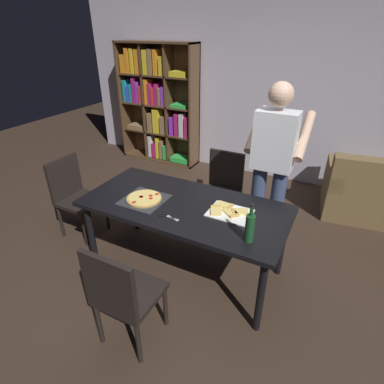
# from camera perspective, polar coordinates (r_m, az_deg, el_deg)

# --- Properties ---
(ground_plane) EXTENTS (12.00, 12.00, 0.00)m
(ground_plane) POSITION_cam_1_polar(r_m,az_deg,el_deg) (3.21, -1.26, -13.82)
(ground_plane) COLOR #38281E
(back_wall) EXTENTS (6.40, 0.10, 2.80)m
(back_wall) POSITION_cam_1_polar(r_m,az_deg,el_deg) (4.88, 14.07, 18.75)
(back_wall) COLOR #BCB7C6
(back_wall) RESTS_ON ground_plane
(dining_table) EXTENTS (1.85, 0.88, 0.75)m
(dining_table) POSITION_cam_1_polar(r_m,az_deg,el_deg) (2.80, -1.41, -3.48)
(dining_table) COLOR black
(dining_table) RESTS_ON ground_plane
(chair_near_camera) EXTENTS (0.42, 0.42, 0.90)m
(chair_near_camera) POSITION_cam_1_polar(r_m,az_deg,el_deg) (2.32, -12.89, -17.82)
(chair_near_camera) COLOR black
(chair_near_camera) RESTS_ON ground_plane
(chair_far_side) EXTENTS (0.42, 0.42, 0.90)m
(chair_far_side) POSITION_cam_1_polar(r_m,az_deg,el_deg) (3.61, 5.64, 1.20)
(chair_far_side) COLOR black
(chair_far_side) RESTS_ON ground_plane
(chair_left_end) EXTENTS (0.42, 0.42, 0.90)m
(chair_left_end) POSITION_cam_1_polar(r_m,az_deg,el_deg) (3.69, -21.05, -0.12)
(chair_left_end) COLOR black
(chair_left_end) RESTS_ON ground_plane
(bookshelf) EXTENTS (1.40, 0.35, 1.95)m
(bookshelf) POSITION_cam_1_polar(r_m,az_deg,el_deg) (5.46, -6.28, 15.94)
(bookshelf) COLOR #513823
(bookshelf) RESTS_ON ground_plane
(person_serving_pizza) EXTENTS (0.55, 0.54, 1.75)m
(person_serving_pizza) POSITION_cam_1_polar(r_m,az_deg,el_deg) (3.07, 14.65, 5.28)
(person_serving_pizza) COLOR #38476B
(person_serving_pizza) RESTS_ON ground_plane
(pepperoni_pizza_on_tray) EXTENTS (0.38, 0.38, 0.04)m
(pepperoni_pizza_on_tray) POSITION_cam_1_polar(r_m,az_deg,el_deg) (2.84, -8.86, -1.26)
(pepperoni_pizza_on_tray) COLOR #2D2D33
(pepperoni_pizza_on_tray) RESTS_ON dining_table
(pizza_slices_on_towel) EXTENTS (0.36, 0.28, 0.03)m
(pizza_slices_on_towel) POSITION_cam_1_polar(r_m,az_deg,el_deg) (2.65, 6.83, -3.59)
(pizza_slices_on_towel) COLOR white
(pizza_slices_on_towel) RESTS_ON dining_table
(wine_bottle) EXTENTS (0.07, 0.07, 0.32)m
(wine_bottle) POSITION_cam_1_polar(r_m,az_deg,el_deg) (2.29, 10.66, -6.47)
(wine_bottle) COLOR #194723
(wine_bottle) RESTS_ON dining_table
(kitchen_scissors) EXTENTS (0.20, 0.09, 0.01)m
(kitchen_scissors) POSITION_cam_1_polar(r_m,az_deg,el_deg) (2.60, -4.78, -4.35)
(kitchen_scissors) COLOR silver
(kitchen_scissors) RESTS_ON dining_table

